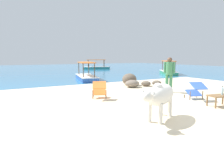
% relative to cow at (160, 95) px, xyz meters
% --- Properties ---
extents(sand_beach, '(18.00, 14.00, 0.04)m').
position_rel_cow_xyz_m(sand_beach, '(0.68, 0.39, -0.68)').
color(sand_beach, beige).
rests_on(sand_beach, ground).
extents(water_surface, '(60.00, 36.00, 0.03)m').
position_rel_cow_xyz_m(water_surface, '(0.68, 22.39, -0.70)').
color(water_surface, teal).
rests_on(water_surface, ground).
extents(cow, '(1.72, 1.14, 1.00)m').
position_rel_cow_xyz_m(cow, '(0.00, 0.00, 0.00)').
color(cow, silver).
rests_on(cow, sand_beach).
extents(low_bench_table, '(0.83, 0.58, 0.38)m').
position_rel_cow_xyz_m(low_bench_table, '(2.73, 0.08, -0.34)').
color(low_bench_table, brown).
rests_on(low_bench_table, sand_beach).
extents(bottle, '(0.07, 0.07, 0.30)m').
position_rel_cow_xyz_m(bottle, '(2.82, 0.06, -0.16)').
color(bottle, '#A3C6D1').
rests_on(bottle, low_bench_table).
extents(deck_chair_near, '(0.77, 0.91, 0.68)m').
position_rel_cow_xyz_m(deck_chair_near, '(2.94, 1.17, -0.27)').
color(deck_chair_near, brown).
rests_on(deck_chair_near, sand_beach).
extents(deck_chair_far, '(0.81, 0.92, 0.68)m').
position_rel_cow_xyz_m(deck_chair_far, '(-0.20, 3.20, -0.27)').
color(deck_chair_far, brown).
rests_on(deck_chair_far, sand_beach).
extents(person_standing, '(0.36, 0.42, 1.62)m').
position_rel_cow_xyz_m(person_standing, '(3.26, 2.91, 0.29)').
color(person_standing, '#428956').
rests_on(person_standing, sand_beach).
extents(shore_rock_large, '(0.64, 0.67, 0.30)m').
position_rel_cow_xyz_m(shore_rock_large, '(4.21, 4.76, -0.51)').
color(shore_rock_large, '#6B5B4C').
rests_on(shore_rock_large, sand_beach).
extents(shore_rock_medium, '(0.96, 0.90, 0.40)m').
position_rel_cow_xyz_m(shore_rock_medium, '(2.63, 4.95, -0.46)').
color(shore_rock_medium, gray).
rests_on(shore_rock_medium, sand_beach).
extents(shore_rock_small, '(0.68, 0.70, 0.29)m').
position_rel_cow_xyz_m(shore_rock_small, '(3.57, 4.94, -0.51)').
color(shore_rock_small, '#6B5B4C').
rests_on(shore_rock_small, sand_beach).
extents(shore_rock_flat, '(1.05, 1.07, 0.68)m').
position_rel_cow_xyz_m(shore_rock_flat, '(2.97, 5.72, -0.31)').
color(shore_rock_flat, '#6B5B4C').
rests_on(shore_rock_flat, sand_beach).
extents(boat_teal, '(3.85, 2.35, 1.29)m').
position_rel_cow_xyz_m(boat_teal, '(8.00, 21.02, -0.41)').
color(boat_teal, teal).
rests_on(boat_teal, water_surface).
extents(boat_green, '(3.03, 3.68, 1.29)m').
position_rel_cow_xyz_m(boat_green, '(10.57, 10.19, -0.41)').
color(boat_green, '#338E66').
rests_on(boat_green, water_surface).
extents(boat_blue, '(1.93, 3.84, 1.29)m').
position_rel_cow_xyz_m(boat_blue, '(1.90, 9.67, -0.41)').
color(boat_blue, '#3866B7').
rests_on(boat_blue, water_surface).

